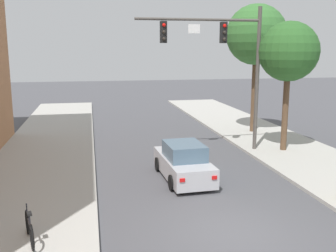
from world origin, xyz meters
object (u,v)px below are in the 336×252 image
(car_lead_silver, at_px, (183,163))
(traffic_signal_mast, at_px, (225,52))
(street_tree_third, at_px, (256,35))
(bicycle_leaning, at_px, (30,229))
(street_tree_second, at_px, (289,52))

(car_lead_silver, bearing_deg, traffic_signal_mast, 50.89)
(street_tree_third, bearing_deg, car_lead_silver, -129.24)
(traffic_signal_mast, height_order, bicycle_leaning, traffic_signal_mast)
(traffic_signal_mast, xyz_separation_m, street_tree_third, (3.64, 4.44, 1.04))
(traffic_signal_mast, distance_m, bicycle_leaning, 13.13)
(car_lead_silver, bearing_deg, street_tree_second, 27.22)
(car_lead_silver, height_order, street_tree_second, street_tree_second)
(street_tree_second, distance_m, street_tree_third, 5.03)
(street_tree_second, bearing_deg, car_lead_silver, -152.78)
(bicycle_leaning, distance_m, street_tree_third, 18.87)
(traffic_signal_mast, xyz_separation_m, street_tree_second, (3.31, -0.47, 0.00))
(bicycle_leaning, distance_m, street_tree_second, 15.26)
(street_tree_second, bearing_deg, bicycle_leaning, -145.73)
(car_lead_silver, bearing_deg, street_tree_third, 50.76)
(street_tree_second, bearing_deg, street_tree_third, 86.21)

